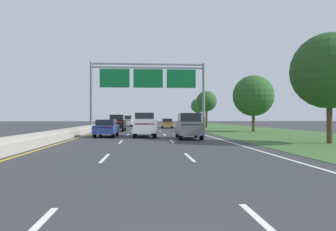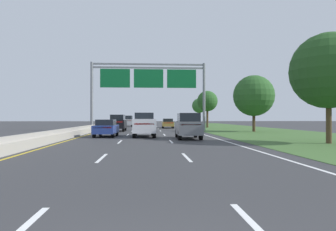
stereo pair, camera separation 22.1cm
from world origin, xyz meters
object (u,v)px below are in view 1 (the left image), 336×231
Objects in this scene: pickup_truck_white at (144,125)px; roadside_tree_far at (206,101)px; roadside_tree_near at (329,71)px; roadside_tree_distant at (198,106)px; car_silver_left_lane_suv at (127,121)px; overhead_sign_gantry at (148,82)px; car_gold_right_lane_sedan at (167,123)px; car_black_left_lane_suv at (118,123)px; car_blue_left_lane_sedan at (106,128)px; car_grey_right_lane_suv at (189,125)px; roadside_tree_mid at (253,96)px.

pickup_truck_white is 0.85× the size of roadside_tree_far.
roadside_tree_near is 50.07m from roadside_tree_distant.
pickup_truck_white is 1.14× the size of car_silver_left_lane_suv.
roadside_tree_distant is at bearing 68.37° from overhead_sign_gantry.
car_gold_right_lane_sedan is 12.90m from car_black_left_lane_suv.
car_silver_left_lane_suv is at bearing 153.18° from roadside_tree_far.
car_black_left_lane_suv is 33.70m from roadside_tree_distant.
pickup_truck_white is 3.46m from car_blue_left_lane_sedan.
roadside_tree_distant is at bearing -22.79° from car_gold_right_lane_sedan.
roadside_tree_far is (14.10, 24.56, 3.75)m from car_blue_left_lane_sedan.
car_blue_left_lane_sedan is at bearing -179.39° from car_black_left_lane_suv.
pickup_truck_white is at bearing -92.18° from overhead_sign_gantry.
pickup_truck_white is (-0.46, -12.23, -5.33)m from overhead_sign_gantry.
overhead_sign_gantry reaches higher than car_gold_right_lane_sedan.
overhead_sign_gantry is 2.77× the size of pickup_truck_white.
car_blue_left_lane_sedan is at bearing 67.59° from car_grey_right_lane_suv.
car_gold_right_lane_sedan is (3.66, 22.55, -0.26)m from pickup_truck_white.
car_gold_right_lane_sedan is 17.09m from roadside_tree_mid.
roadside_tree_mid is at bearing -37.52° from car_grey_right_lane_suv.
pickup_truck_white is at bearing 145.45° from roadside_tree_near.
car_blue_left_lane_sedan is at bearing 151.41° from roadside_tree_near.
roadside_tree_distant reaches higher than car_silver_left_lane_suv.
car_blue_left_lane_sedan is 11.70m from car_black_left_lane_suv.
car_blue_left_lane_sedan is 0.94× the size of car_grey_right_lane_suv.
roadside_tree_far is at bearing -72.12° from car_gold_right_lane_sedan.
car_grey_right_lane_suv is 0.68× the size of roadside_tree_mid.
roadside_tree_near is 33.26m from roadside_tree_far.
car_black_left_lane_suv is (-7.12, 14.84, 0.00)m from car_grey_right_lane_suv.
car_silver_left_lane_suv is at bearing 12.88° from car_grey_right_lane_suv.
roadside_tree_far is at bearing -24.18° from pickup_truck_white.
car_black_left_lane_suv reaches higher than car_gold_right_lane_sedan.
pickup_truck_white is 43.37m from roadside_tree_distant.
car_grey_right_lane_suv is 15.82m from roadside_tree_mid.
car_silver_left_lane_suv is 0.75× the size of roadside_tree_far.
roadside_tree_mid is 15.91m from roadside_tree_far.
car_gold_right_lane_sedan is (7.11, 22.45, 0.00)m from car_blue_left_lane_sedan.
roadside_tree_mid is (0.97, 17.53, -0.45)m from roadside_tree_near.
overhead_sign_gantry is 12.16m from car_gold_right_lane_sedan.
car_grey_right_lane_suv is at bearing -167.03° from car_silver_left_lane_suv.
roadside_tree_near is at bearing -120.69° from car_grey_right_lane_suv.
car_black_left_lane_suv is (-3.93, -0.44, -5.31)m from overhead_sign_gantry.
roadside_tree_near is at bearing -163.12° from car_gold_right_lane_sedan.
car_blue_left_lane_sedan is 0.94× the size of car_black_left_lane_suv.
roadside_tree_near is at bearing -60.09° from overhead_sign_gantry.
car_grey_right_lane_suv is 1.01× the size of car_black_left_lane_suv.
roadside_tree_near is (12.42, -8.55, 3.81)m from pickup_truck_white.
overhead_sign_gantry reaches higher than car_black_left_lane_suv.
car_gold_right_lane_sedan is 8.20m from roadside_tree_far.
overhead_sign_gantry is 3.17× the size of car_grey_right_lane_suv.
pickup_truck_white is 1.22× the size of car_blue_left_lane_sedan.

